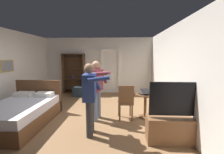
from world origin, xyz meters
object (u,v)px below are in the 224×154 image
at_px(side_table, 145,102).
at_px(bottle_on_table, 151,91).
at_px(bed, 21,113).
at_px(laptop, 145,92).
at_px(tv_flatscreen, 177,125).
at_px(person_striped_shirt, 97,86).
at_px(suitcase_dark, 79,92).
at_px(bookshelf, 74,72).
at_px(wooden_chair, 126,101).
at_px(person_blue_shirt, 90,94).

xyz_separation_m(side_table, bottle_on_table, (0.14, -0.08, 0.34)).
xyz_separation_m(bed, laptop, (3.32, 0.56, 0.45)).
bearing_deg(side_table, tv_flatscreen, -70.52).
relative_size(side_table, laptop, 1.72).
height_order(person_striped_shirt, suitcase_dark, person_striped_shirt).
xyz_separation_m(bookshelf, wooden_chair, (2.37, -3.01, -0.47)).
xyz_separation_m(laptop, bottle_on_table, (0.16, -0.04, 0.06)).
relative_size(tv_flatscreen, side_table, 1.82).
height_order(tv_flatscreen, bottle_on_table, tv_flatscreen).
height_order(tv_flatscreen, wooden_chair, tv_flatscreen).
bearing_deg(laptop, person_blue_shirt, -144.05).
bearing_deg(bookshelf, wooden_chair, -51.72).
bearing_deg(wooden_chair, bottle_on_table, 7.98).
height_order(tv_flatscreen, person_striped_shirt, person_striped_shirt).
height_order(bed, bookshelf, bookshelf).
bearing_deg(laptop, suitcase_dark, 138.78).
bearing_deg(person_striped_shirt, laptop, 6.83).
bearing_deg(suitcase_dark, bookshelf, 121.43).
bearing_deg(bed, tv_flatscreen, -10.05).
height_order(laptop, wooden_chair, wooden_chair).
bearing_deg(laptop, tv_flatscreen, -69.23).
relative_size(tv_flatscreen, person_striped_shirt, 0.77).
bearing_deg(person_blue_shirt, side_table, 36.72).
bearing_deg(bottle_on_table, bed, -171.52).
bearing_deg(suitcase_dark, wooden_chair, -49.50).
height_order(bookshelf, wooden_chair, bookshelf).
relative_size(bookshelf, person_striped_shirt, 1.15).
height_order(person_blue_shirt, person_striped_shirt, person_striped_shirt).
bearing_deg(side_table, person_blue_shirt, -143.28).
bearing_deg(wooden_chair, bed, -171.39).
bearing_deg(wooden_chair, suitcase_dark, 130.04).
bearing_deg(bookshelf, side_table, -43.82).
xyz_separation_m(laptop, suitcase_dark, (-2.55, 2.23, -0.54)).
xyz_separation_m(bookshelf, laptop, (2.93, -2.87, -0.27)).
bearing_deg(wooden_chair, side_table, 17.44).
bearing_deg(side_table, wooden_chair, -162.56).
bearing_deg(tv_flatscreen, side_table, 109.48).
xyz_separation_m(side_table, wooden_chair, (-0.57, -0.18, 0.08)).
xyz_separation_m(bed, wooden_chair, (2.76, 0.42, 0.24)).
xyz_separation_m(bookshelf, person_striped_shirt, (1.57, -3.03, -0.07)).
distance_m(bed, wooden_chair, 2.81).
bearing_deg(side_table, bottle_on_table, -29.74).
bearing_deg(suitcase_dark, laptop, -40.76).
xyz_separation_m(bottle_on_table, person_blue_shirt, (-1.53, -0.96, 0.13)).
xyz_separation_m(side_table, person_blue_shirt, (-1.39, -1.04, 0.48)).
bearing_deg(person_striped_shirt, wooden_chair, 1.73).
bearing_deg(tv_flatscreen, wooden_chair, 133.14).
bearing_deg(tv_flatscreen, person_blue_shirt, 172.83).
relative_size(laptop, person_blue_shirt, 0.25).
bearing_deg(bed, bookshelf, 83.48).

